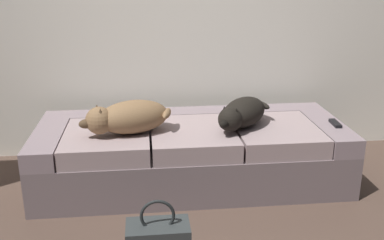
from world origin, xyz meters
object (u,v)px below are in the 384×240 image
at_px(tv_remote, 335,123).
at_px(couch, 191,153).
at_px(dog_tan, 128,117).
at_px(dog_dark, 242,113).

bearing_deg(tv_remote, couch, 176.91).
distance_m(dog_tan, tv_remote, 1.42).
height_order(dog_dark, tv_remote, dog_dark).
bearing_deg(couch, tv_remote, -6.69).
height_order(couch, tv_remote, tv_remote).
bearing_deg(dog_tan, couch, 16.27).
bearing_deg(dog_dark, tv_remote, -2.48).
bearing_deg(tv_remote, dog_dark, -178.87).
xyz_separation_m(couch, dog_dark, (0.33, -0.09, 0.31)).
bearing_deg(dog_tan, tv_remote, 0.36).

